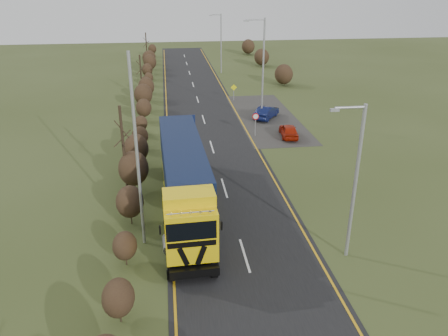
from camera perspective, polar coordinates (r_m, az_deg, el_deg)
ground at (r=26.46m, az=1.19°, el=-6.44°), size 160.00×160.00×0.00m
road at (r=35.39m, az=-1.25°, el=1.62°), size 8.00×120.00×0.02m
layby at (r=45.76m, az=5.50°, el=6.65°), size 6.00×18.00×0.02m
lane_markings at (r=35.10m, az=-1.19°, el=1.46°), size 7.52×116.00×0.01m
hedgerow at (r=32.76m, az=-11.34°, el=2.32°), size 2.24×102.04×6.05m
lorry at (r=26.23m, az=-5.23°, el=-1.11°), size 2.88×14.76×4.09m
car_red_hatchback at (r=39.92m, az=8.44°, el=4.84°), size 1.75×3.60×1.19m
car_blue_sedan at (r=45.13m, az=5.57°, el=7.24°), size 3.31×3.98×1.28m
streetlight_near at (r=21.85m, az=16.64°, el=-1.26°), size 1.72×0.18×8.06m
streetlight_mid at (r=43.37m, az=4.97°, el=13.16°), size 2.09×0.20×9.88m
streetlight_far at (r=67.05m, az=-0.47°, el=16.23°), size 1.82×0.18×8.55m
left_pole at (r=22.17m, az=-11.28°, el=1.60°), size 0.16×0.16×10.21m
speed_sign at (r=39.49m, az=4.14°, el=6.22°), size 0.60×0.10×2.17m
warning_board at (r=51.76m, az=1.28°, el=10.07°), size 0.73×0.11×1.92m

